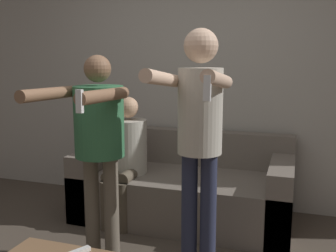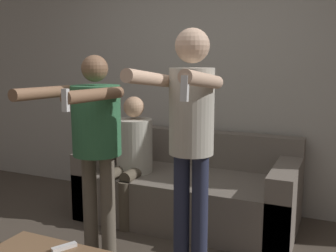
% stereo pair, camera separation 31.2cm
% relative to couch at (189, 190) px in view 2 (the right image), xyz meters
% --- Properties ---
extents(wall_back, '(6.40, 0.06, 2.70)m').
position_rel_couch_xyz_m(wall_back, '(-0.02, 0.49, 1.07)').
color(wall_back, '#B7B2A8').
rests_on(wall_back, ground_plane).
extents(couch, '(1.96, 0.92, 0.79)m').
position_rel_couch_xyz_m(couch, '(0.00, 0.00, 0.00)').
color(couch, slate).
rests_on(couch, ground_plane).
extents(person_standing_left, '(0.48, 0.78, 1.52)m').
position_rel_couch_xyz_m(person_standing_left, '(-0.37, -0.96, 0.69)').
color(person_standing_left, '#6B6051').
rests_on(person_standing_left, ground_plane).
extents(person_standing_right, '(0.41, 0.71, 1.69)m').
position_rel_couch_xyz_m(person_standing_right, '(0.37, -0.96, 0.77)').
color(person_standing_right, '#282D47').
rests_on(person_standing_right, ground_plane).
extents(person_seated, '(0.34, 0.54, 1.15)m').
position_rel_couch_xyz_m(person_seated, '(-0.50, -0.21, 0.36)').
color(person_seated, brown).
rests_on(person_seated, ground_plane).
extents(remote_on_table, '(0.10, 0.15, 0.02)m').
position_rel_couch_xyz_m(remote_on_table, '(-0.19, -1.57, 0.12)').
color(remote_on_table, white).
rests_on(remote_on_table, coffee_table).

